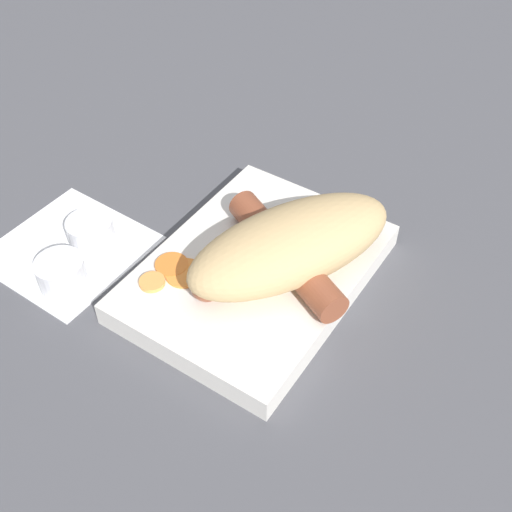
{
  "coord_description": "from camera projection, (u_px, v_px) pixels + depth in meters",
  "views": [
    {
      "loc": [
        0.33,
        0.22,
        0.44
      ],
      "look_at": [
        0.0,
        0.0,
        0.03
      ],
      "focal_mm": 45.0,
      "sensor_mm": 36.0,
      "label": 1
    }
  ],
  "objects": [
    {
      "name": "bread_roll",
      "position": [
        291.0,
        244.0,
        0.55
      ],
      "size": [
        0.21,
        0.16,
        0.06
      ],
      "color": "tan",
      "rests_on": "food_tray"
    },
    {
      "name": "condiment_cup_far",
      "position": [
        62.0,
        275.0,
        0.58
      ],
      "size": [
        0.04,
        0.04,
        0.03
      ],
      "color": "white",
      "rests_on": "ground_plane"
    },
    {
      "name": "pickled_veggies",
      "position": [
        181.0,
        272.0,
        0.57
      ],
      "size": [
        0.07,
        0.06,
        0.0
      ],
      "color": "orange",
      "rests_on": "food_tray"
    },
    {
      "name": "food_tray",
      "position": [
        256.0,
        273.0,
        0.59
      ],
      "size": [
        0.23,
        0.17,
        0.02
      ],
      "color": "silver",
      "rests_on": "ground_plane"
    },
    {
      "name": "napkin",
      "position": [
        69.0,
        249.0,
        0.62
      ],
      "size": [
        0.14,
        0.14,
        0.0
      ],
      "color": "white",
      "rests_on": "ground_plane"
    },
    {
      "name": "sausage",
      "position": [
        285.0,
        253.0,
        0.57
      ],
      "size": [
        0.17,
        0.15,
        0.03
      ],
      "color": "brown",
      "rests_on": "food_tray"
    },
    {
      "name": "condiment_cup_near",
      "position": [
        91.0,
        234.0,
        0.62
      ],
      "size": [
        0.04,
        0.04,
        0.03
      ],
      "color": "white",
      "rests_on": "ground_plane"
    },
    {
      "name": "ground_plane",
      "position": [
        256.0,
        281.0,
        0.59
      ],
      "size": [
        3.0,
        3.0,
        0.0
      ],
      "primitive_type": "plane",
      "color": "#4C4C51"
    }
  ]
}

